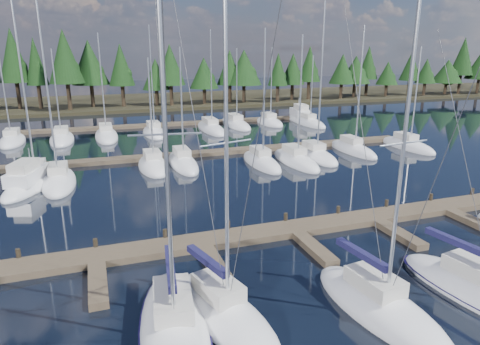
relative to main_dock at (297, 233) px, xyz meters
name	(u,v)px	position (x,y,z in m)	size (l,w,h in m)	color
ground	(234,180)	(0.00, 12.64, -0.20)	(260.00, 260.00, 0.00)	black
far_shore	(147,101)	(0.00, 72.64, 0.10)	(220.00, 30.00, 0.60)	#2A2617
main_dock	(297,233)	(0.00, 0.00, 0.00)	(44.00, 6.13, 0.90)	brown
back_docks	(187,137)	(0.00, 32.23, 0.00)	(50.00, 21.80, 0.40)	brown
front_sailboat_1	(174,328)	(-9.10, -7.08, 0.09)	(4.15, 9.90, 15.43)	white
front_sailboat_2	(223,312)	(-6.90, -6.70, 0.10)	(4.50, 7.96, 14.39)	white
front_sailboat_3	(379,306)	(-0.17, -8.53, 0.09)	(3.74, 8.13, 14.21)	white
back_sailboat_rows	(196,144)	(0.05, 27.33, 0.06)	(48.69, 32.98, 17.44)	white
motor_yacht_left	(28,183)	(-17.11, 15.99, 0.25)	(5.08, 8.47, 4.01)	white
motor_yacht_right	(300,118)	(20.63, 40.37, 0.28)	(4.40, 9.19, 4.41)	white
tree_line	(141,69)	(-1.99, 62.85, 7.33)	(184.23, 11.65, 14.33)	black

